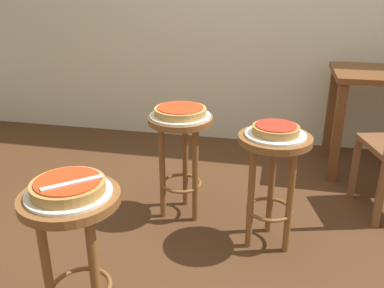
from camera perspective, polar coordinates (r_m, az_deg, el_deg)
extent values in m
plane|color=#4C2D19|center=(2.37, 4.96, -13.34)|extent=(6.00, 6.00, 0.00)
cylinder|color=brown|center=(1.59, -16.56, -7.27)|extent=(0.37, 0.37, 0.03)
cylinder|color=brown|center=(1.84, -13.76, -14.27)|extent=(0.04, 0.04, 0.60)
cylinder|color=brown|center=(1.76, -19.32, -16.75)|extent=(0.04, 0.04, 0.60)
cylinder|color=brown|center=(1.68, -13.15, -18.19)|extent=(0.04, 0.04, 0.60)
torus|color=brown|center=(1.81, -15.12, -18.60)|extent=(0.25, 0.25, 0.02)
cylinder|color=white|center=(1.57, -16.66, -6.52)|extent=(0.31, 0.31, 0.01)
cylinder|color=#B78442|center=(1.56, -16.76, -5.68)|extent=(0.27, 0.27, 0.04)
cylinder|color=red|center=(1.55, -16.85, -4.93)|extent=(0.24, 0.24, 0.01)
cylinder|color=brown|center=(2.11, 11.42, 0.69)|extent=(0.37, 0.37, 0.03)
cylinder|color=brown|center=(2.35, 10.93, -5.55)|extent=(0.04, 0.04, 0.60)
cylinder|color=brown|center=(2.20, 8.14, -7.38)|extent=(0.04, 0.04, 0.60)
cylinder|color=brown|center=(2.20, 13.39, -7.80)|extent=(0.04, 0.04, 0.60)
torus|color=brown|center=(2.29, 10.66, -8.86)|extent=(0.25, 0.25, 0.02)
cylinder|color=white|center=(2.10, 11.47, 1.28)|extent=(0.31, 0.31, 0.01)
cylinder|color=#B78442|center=(2.10, 11.52, 1.95)|extent=(0.23, 0.23, 0.04)
cylinder|color=red|center=(2.09, 11.57, 2.54)|extent=(0.21, 0.21, 0.01)
cylinder|color=brown|center=(2.36, -1.61, 3.39)|extent=(0.37, 0.37, 0.03)
cylinder|color=brown|center=(2.58, -0.92, -2.51)|extent=(0.04, 0.04, 0.60)
cylinder|color=brown|center=(2.45, -4.13, -3.93)|extent=(0.04, 0.04, 0.60)
cylinder|color=brown|center=(2.41, 0.46, -4.38)|extent=(0.04, 0.04, 0.60)
torus|color=brown|center=(2.52, -1.51, -5.43)|extent=(0.25, 0.25, 0.02)
cylinder|color=white|center=(2.35, -1.61, 3.93)|extent=(0.35, 0.35, 0.01)
cylinder|color=tan|center=(2.34, -1.62, 4.54)|extent=(0.30, 0.30, 0.04)
cylinder|color=red|center=(2.34, -1.63, 5.07)|extent=(0.26, 0.26, 0.01)
cube|color=brown|center=(3.05, 19.46, 1.33)|extent=(0.06, 0.06, 0.72)
cube|color=brown|center=(3.54, 18.60, 4.25)|extent=(0.06, 0.06, 0.72)
cube|color=brown|center=(2.91, 21.58, -3.16)|extent=(0.04, 0.04, 0.42)
cube|color=brown|center=(2.63, 24.59, -6.45)|extent=(0.04, 0.04, 0.42)
cube|color=silver|center=(1.52, -16.23, -5.19)|extent=(0.18, 0.16, 0.01)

